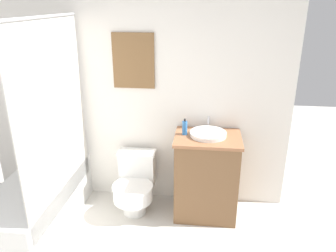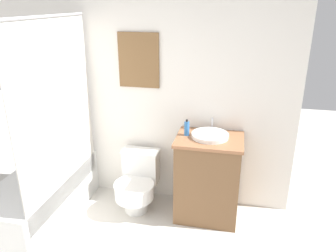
% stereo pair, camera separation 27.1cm
% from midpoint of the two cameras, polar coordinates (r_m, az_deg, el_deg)
% --- Properties ---
extents(wall_back, '(3.24, 0.07, 2.50)m').
position_cam_midpoint_polar(wall_back, '(3.41, -3.04, 6.85)').
color(wall_back, white).
rests_on(wall_back, ground_plane).
extents(shower_area, '(0.61, 1.36, 1.98)m').
position_cam_midpoint_polar(shower_area, '(3.49, -18.93, -11.10)').
color(shower_area, white).
rests_on(shower_area, ground_plane).
extents(toilet, '(0.41, 0.56, 0.61)m').
position_cam_midpoint_polar(toilet, '(3.49, -3.10, -9.79)').
color(toilet, white).
rests_on(toilet, ground_plane).
extents(vanity, '(0.64, 0.50, 0.87)m').
position_cam_midpoint_polar(vanity, '(3.34, 9.28, -8.96)').
color(vanity, brown).
rests_on(vanity, ground_plane).
extents(sink, '(0.35, 0.39, 0.13)m').
position_cam_midpoint_polar(sink, '(3.16, 9.78, -1.65)').
color(sink, white).
rests_on(sink, vanity).
extents(soap_bottle, '(0.05, 0.05, 0.16)m').
position_cam_midpoint_polar(soap_bottle, '(3.16, 5.73, -0.46)').
color(soap_bottle, '#2D6BB2').
rests_on(soap_bottle, vanity).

